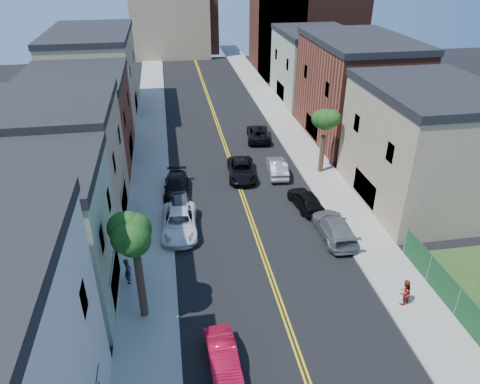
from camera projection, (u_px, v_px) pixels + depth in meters
name	position (u px, v px, depth m)	size (l,w,h in m)	color
sidewalk_left	(150.00, 142.00, 47.93)	(3.20, 100.00, 0.15)	gray
sidewalk_right	(292.00, 133.00, 50.21)	(3.20, 100.00, 0.15)	gray
curb_left	(166.00, 141.00, 48.18)	(0.30, 100.00, 0.15)	gray
curb_right	(277.00, 134.00, 49.96)	(0.30, 100.00, 0.15)	gray
bldg_left_palegrn	(24.00, 245.00, 24.33)	(9.00, 8.00, 8.50)	gray
bldg_left_tan_near	(55.00, 170.00, 31.97)	(9.00, 10.00, 9.00)	#998466
bldg_left_brick	(79.00, 123.00, 41.69)	(9.00, 12.00, 8.00)	brown
bldg_left_tan_far	(95.00, 77.00, 53.38)	(9.00, 16.00, 9.50)	#998466
bldg_right_tan	(423.00, 149.00, 35.15)	(9.00, 12.00, 9.00)	#998466
bldg_right_brick	(355.00, 92.00, 46.97)	(9.00, 14.00, 10.00)	brown
bldg_right_palegrn	(314.00, 68.00, 59.40)	(9.00, 12.00, 8.50)	gray
church	(300.00, 26.00, 71.26)	(16.20, 14.20, 22.60)	#4C2319
backdrop_left	(170.00, 23.00, 81.79)	(14.00, 8.00, 12.00)	#998466
backdrop_center	(191.00, 25.00, 86.30)	(10.00, 8.00, 10.00)	brown
fence_right	(474.00, 322.00, 23.66)	(0.04, 15.00, 1.90)	#143F1E
tree_left_mid	(132.00, 219.00, 22.37)	(5.20, 5.20, 9.29)	#322119
tree_right_far	(326.00, 113.00, 38.84)	(4.40, 4.40, 8.03)	#322119
red_sedan	(223.00, 359.00, 22.08)	(1.43, 4.10, 1.35)	red
white_pickup	(179.00, 223.00, 32.70)	(2.55, 5.52, 1.53)	white
grey_car_left	(181.00, 207.00, 34.72)	(1.69, 4.21, 1.43)	#525359
black_car_left	(176.00, 186.00, 37.72)	(2.00, 4.92, 1.43)	black
grey_car_right	(334.00, 227.00, 32.12)	(2.19, 5.40, 1.57)	slate
black_car_right	(306.00, 199.00, 35.73)	(1.74, 4.31, 1.47)	black
silver_car_right	(277.00, 167.00, 40.88)	(1.58, 4.54, 1.49)	#9A9BA1
dark_car_right_far	(258.00, 133.00, 48.33)	(2.36, 5.12, 1.42)	black
black_suv_lane	(242.00, 170.00, 40.45)	(2.39, 5.18, 1.44)	black
pedestrian_left	(128.00, 271.00, 27.47)	(0.64, 0.42, 1.76)	#25242B
pedestrian_right	(405.00, 292.00, 25.84)	(0.81, 0.63, 1.67)	maroon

